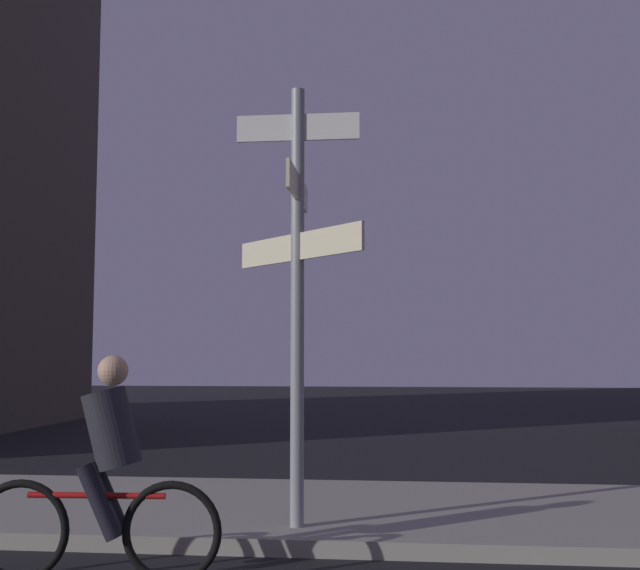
# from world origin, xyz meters

# --- Properties ---
(sidewalk_kerb) EXTENTS (40.00, 3.10, 0.14)m
(sidewalk_kerb) POSITION_xyz_m (0.00, 6.57, 0.07)
(sidewalk_kerb) COLOR gray
(sidewalk_kerb) RESTS_ON ground_plane
(signpost) EXTENTS (1.25, 1.25, 3.86)m
(signpost) POSITION_xyz_m (-1.26, 5.52, 2.40)
(signpost) COLOR gray
(signpost) RESTS_ON sidewalk_kerb
(cyclist) EXTENTS (1.82, 0.34, 1.61)m
(cyclist) POSITION_xyz_m (-2.48, 4.18, 0.75)
(cyclist) COLOR black
(cyclist) RESTS_ON ground_plane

